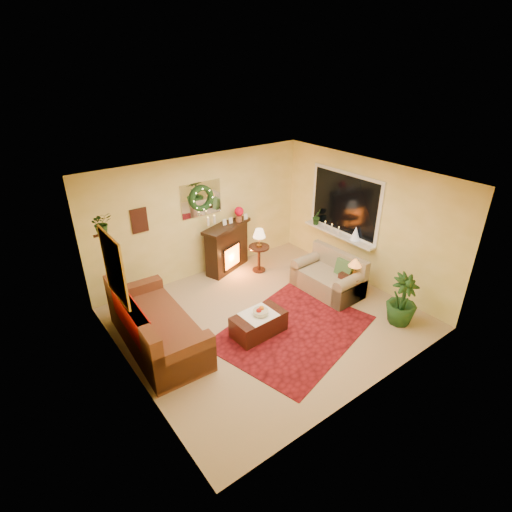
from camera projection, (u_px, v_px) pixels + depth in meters
floor at (267, 318)px, 7.38m from camera, size 5.00×5.00×0.00m
ceiling at (270, 181)px, 6.19m from camera, size 5.00×5.00×0.00m
wall_back at (202, 217)px, 8.39m from camera, size 5.00×5.00×0.00m
wall_front at (376, 318)px, 5.18m from camera, size 5.00×5.00×0.00m
wall_left at (125, 305)px, 5.45m from camera, size 4.50×4.50×0.00m
wall_right at (364, 222)px, 8.12m from camera, size 4.50×4.50×0.00m
area_rug at (293, 331)px, 7.03m from camera, size 3.02×2.55×0.01m
sofa at (157, 323)px, 6.53m from camera, size 1.07×2.26×0.95m
red_throw at (148, 319)px, 6.60m from camera, size 0.79×1.28×0.02m
fireplace at (227, 247)px, 8.83m from camera, size 1.16×0.70×1.01m
poinsettia at (239, 211)px, 8.68m from camera, size 0.20×0.20×0.20m
mantel_candle_a at (208, 222)px, 8.26m from camera, size 0.06×0.06×0.18m
mantel_candle_b at (214, 219)px, 8.37m from camera, size 0.06×0.06×0.17m
mantel_mirror at (201, 199)px, 8.19m from camera, size 0.92×0.02×0.72m
wreath at (202, 199)px, 8.15m from camera, size 0.55×0.11×0.55m
wall_art at (139, 221)px, 7.54m from camera, size 0.32×0.03×0.48m
gold_mirror at (114, 268)px, 5.47m from camera, size 0.03×0.84×1.00m
hanging_plant at (103, 233)px, 5.98m from camera, size 0.33×0.28×0.36m
loveseat at (328, 273)px, 8.05m from camera, size 0.84×1.41×0.80m
window_frame at (345, 203)px, 8.39m from camera, size 0.03×1.86×1.36m
window_glass at (344, 204)px, 8.38m from camera, size 0.02×1.70×1.22m
window_sill at (338, 234)px, 8.65m from camera, size 0.22×1.86×0.04m
mini_tree at (356, 233)px, 8.27m from camera, size 0.20×0.20×0.29m
sill_plant at (317, 216)px, 9.02m from camera, size 0.26×0.21×0.48m
side_table_round at (259, 258)px, 8.85m from camera, size 0.61×0.61×0.60m
lamp_cream at (259, 235)px, 8.58m from camera, size 0.27×0.27×0.42m
end_table_square at (352, 285)px, 7.92m from camera, size 0.47×0.47×0.53m
lamp_tiffany at (355, 264)px, 7.67m from camera, size 0.26×0.26×0.38m
coffee_table at (259, 323)px, 6.89m from camera, size 0.95×0.55×0.39m
fruit_bowl at (261, 312)px, 6.78m from camera, size 0.27×0.27×0.06m
floor_palm at (402, 301)px, 7.07m from camera, size 1.81×1.81×2.84m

